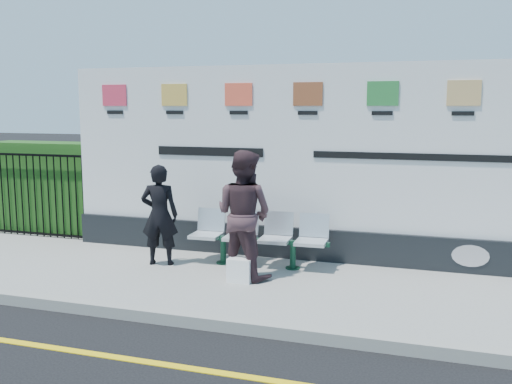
% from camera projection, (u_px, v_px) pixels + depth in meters
% --- Properties ---
extents(ground, '(80.00, 80.00, 0.00)m').
position_uv_depth(ground, '(169.00, 366.00, 5.52)').
color(ground, black).
extents(pavement, '(14.00, 3.00, 0.12)m').
position_uv_depth(pavement, '(250.00, 284.00, 7.86)').
color(pavement, gray).
rests_on(pavement, ground).
extents(kerb, '(14.00, 0.18, 0.14)m').
position_uv_depth(kerb, '(208.00, 322.00, 6.45)').
color(kerb, gray).
rests_on(kerb, ground).
extents(yellow_line, '(14.00, 0.10, 0.01)m').
position_uv_depth(yellow_line, '(169.00, 365.00, 5.51)').
color(yellow_line, yellow).
rests_on(yellow_line, ground).
extents(billboard, '(8.00, 0.30, 3.00)m').
position_uv_depth(billboard, '(308.00, 176.00, 8.78)').
color(billboard, black).
rests_on(billboard, pavement).
extents(hedge, '(2.35, 0.70, 1.70)m').
position_uv_depth(hedge, '(51.00, 187.00, 10.80)').
color(hedge, '#204E17').
rests_on(hedge, pavement).
extents(railing, '(2.05, 0.06, 1.54)m').
position_uv_depth(railing, '(35.00, 195.00, 10.38)').
color(railing, black).
rests_on(railing, pavement).
extents(bench, '(2.08, 0.62, 0.44)m').
position_uv_depth(bench, '(257.00, 251.00, 8.51)').
color(bench, silver).
rests_on(bench, pavement).
extents(woman_left, '(0.63, 0.49, 1.52)m').
position_uv_depth(woman_left, '(160.00, 215.00, 8.53)').
color(woman_left, black).
rests_on(woman_left, pavement).
extents(woman_right, '(1.02, 0.88, 1.78)m').
position_uv_depth(woman_right, '(244.00, 214.00, 7.87)').
color(woman_right, '#3C272C').
rests_on(woman_right, pavement).
extents(handbag_brown, '(0.26, 0.16, 0.19)m').
position_uv_depth(handbag_brown, '(240.00, 230.00, 8.53)').
color(handbag_brown, black).
rests_on(handbag_brown, bench).
extents(carrier_bag_white, '(0.33, 0.20, 0.33)m').
position_uv_depth(carrier_bag_white, '(240.00, 270.00, 7.74)').
color(carrier_bag_white, white).
rests_on(carrier_bag_white, pavement).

